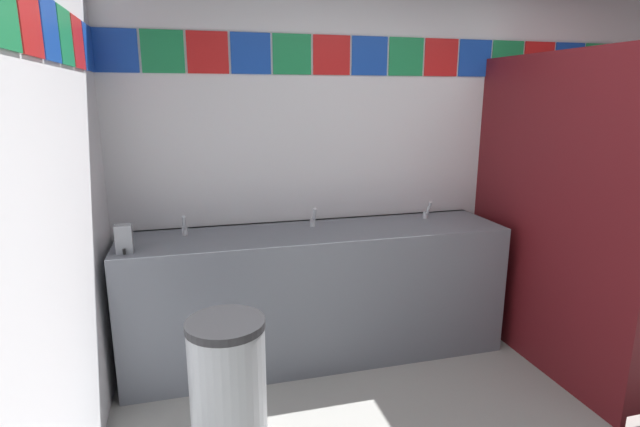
# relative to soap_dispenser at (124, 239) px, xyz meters

# --- Properties ---
(wall_back) EXTENTS (4.27, 0.09, 2.55)m
(wall_back) POSITION_rel_soap_dispenser_xyz_m (1.99, 0.51, 0.32)
(wall_back) COLOR silver
(wall_back) RESTS_ON ground_plane
(vanity_counter) EXTENTS (2.48, 0.59, 0.88)m
(vanity_counter) POSITION_rel_soap_dispenser_xyz_m (1.15, 0.18, -0.51)
(vanity_counter) COLOR slate
(vanity_counter) RESTS_ON ground_plane
(faucet_left) EXTENTS (0.04, 0.10, 0.14)m
(faucet_left) POSITION_rel_soap_dispenser_xyz_m (0.32, 0.27, -0.03)
(faucet_left) COLOR silver
(faucet_left) RESTS_ON vanity_counter
(faucet_center) EXTENTS (0.04, 0.10, 0.14)m
(faucet_center) POSITION_rel_soap_dispenser_xyz_m (1.15, 0.27, -0.03)
(faucet_center) COLOR silver
(faucet_center) RESTS_ON vanity_counter
(faucet_right) EXTENTS (0.04, 0.10, 0.14)m
(faucet_right) POSITION_rel_soap_dispenser_xyz_m (1.97, 0.27, -0.03)
(faucet_right) COLOR silver
(faucet_right) RESTS_ON vanity_counter
(soap_dispenser) EXTENTS (0.09, 0.09, 0.16)m
(soap_dispenser) POSITION_rel_soap_dispenser_xyz_m (0.00, 0.00, 0.00)
(soap_dispenser) COLOR gray
(soap_dispenser) RESTS_ON vanity_counter
(stall_divider) EXTENTS (0.92, 1.50, 1.99)m
(stall_divider) POSITION_rel_soap_dispenser_xyz_m (2.67, -0.54, 0.04)
(stall_divider) COLOR maroon
(stall_divider) RESTS_ON ground_plane
(toilet) EXTENTS (0.39, 0.49, 0.74)m
(toilet) POSITION_rel_soap_dispenser_xyz_m (2.96, 0.01, -0.65)
(toilet) COLOR white
(toilet) RESTS_ON ground_plane
(trash_bin) EXTENTS (0.38, 0.38, 0.69)m
(trash_bin) POSITION_rel_soap_dispenser_xyz_m (0.49, -0.61, -0.61)
(trash_bin) COLOR #999EA3
(trash_bin) RESTS_ON ground_plane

